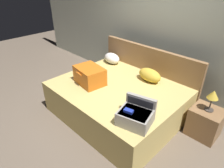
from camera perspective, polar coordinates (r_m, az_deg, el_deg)
name	(u,v)px	position (r m, az deg, el deg)	size (l,w,h in m)	color
ground_plane	(100,124)	(3.38, -3.37, -11.52)	(12.00, 12.00, 0.00)	#6B5B4C
back_wall	(163,29)	(3.94, 14.75, 15.24)	(8.00, 0.10, 2.60)	#B7C1B2
bed	(117,101)	(3.43, 1.46, -4.83)	(2.06, 1.65, 0.57)	tan
headboard	(147,73)	(3.89, 10.29, 3.26)	(2.10, 0.08, 1.04)	olive
hard_case_large	(90,75)	(3.33, -6.53, 2.53)	(0.55, 0.44, 0.29)	#D16619
hard_case_medium	(136,116)	(2.49, 6.92, -9.10)	(0.48, 0.45, 0.31)	gray
pillow_near_headboard	(150,75)	(3.46, 10.93, 2.57)	(0.44, 0.24, 0.22)	gold
pillow_center_head	(112,58)	(4.11, -0.02, 7.52)	(0.39, 0.25, 0.21)	white
nightstand	(205,122)	(3.36, 25.43, -10.06)	(0.44, 0.40, 0.47)	olive
table_lamp	(213,96)	(3.10, 27.35, -3.07)	(0.16, 0.16, 0.34)	#3F3833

